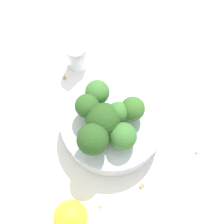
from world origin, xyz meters
TOP-DOWN VIEW (x-y plane):
  - ground_plane at (0.00, 0.00)m, footprint 3.00×3.00m
  - bowl at (0.00, 0.00)m, footprint 0.18×0.18m
  - broccoli_floret_0 at (0.01, 0.01)m, footprint 0.06×0.06m
  - broccoli_floret_1 at (0.02, -0.04)m, footprint 0.04×0.04m
  - broccoli_floret_2 at (-0.02, 0.04)m, footprint 0.05×0.05m
  - broccoli_floret_3 at (-0.01, 0.00)m, footprint 0.03×0.03m
  - broccoli_floret_4 at (-0.03, -0.01)m, footprint 0.04×0.04m
  - broccoli_floret_5 at (0.03, 0.05)m, footprint 0.05×0.05m
  - broccoli_floret_6 at (0.04, -0.01)m, footprint 0.04×0.04m
  - pepper_shaker at (0.06, -0.13)m, footprint 0.04×0.04m
  - lemon_wedge at (0.07, 0.16)m, footprint 0.06×0.06m
  - almond_crumb_0 at (0.09, -0.10)m, footprint 0.01×0.01m
  - almond_crumb_1 at (-0.15, 0.05)m, footprint 0.01×0.01m
  - almond_crumb_2 at (-0.05, 0.10)m, footprint 0.01×0.01m
  - almond_crumb_3 at (0.02, 0.14)m, footprint 0.01×0.01m

SIDE VIEW (x-z plane):
  - ground_plane at x=0.00m, z-range 0.00..0.00m
  - almond_crumb_1 at x=-0.15m, z-range 0.00..0.01m
  - almond_crumb_0 at x=0.09m, z-range 0.00..0.01m
  - almond_crumb_3 at x=0.02m, z-range 0.00..0.01m
  - almond_crumb_2 at x=-0.05m, z-range 0.00..0.01m
  - bowl at x=0.00m, z-range 0.00..0.05m
  - lemon_wedge at x=0.07m, z-range 0.00..0.06m
  - pepper_shaker at x=0.06m, z-range 0.00..0.07m
  - broccoli_floret_2 at x=-0.02m, z-range 0.05..0.10m
  - broccoli_floret_1 at x=0.02m, z-range 0.05..0.11m
  - broccoli_floret_4 at x=-0.03m, z-range 0.06..0.11m
  - broccoli_floret_3 at x=-0.01m, z-range 0.06..0.11m
  - broccoli_floret_0 at x=0.01m, z-range 0.05..0.11m
  - broccoli_floret_6 at x=0.04m, z-range 0.06..0.11m
  - broccoli_floret_5 at x=0.03m, z-range 0.06..0.12m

